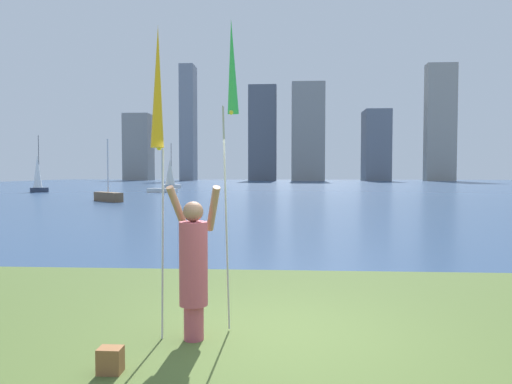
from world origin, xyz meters
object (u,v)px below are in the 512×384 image
(kite_flag_left, at_px, (158,92))
(kite_flag_right, at_px, (232,74))
(person, at_px, (194,264))
(sailboat_0, at_px, (38,174))
(sailboat_1, at_px, (108,196))
(bag, at_px, (110,360))
(sailboat_7, at_px, (170,174))
(sailboat_6, at_px, (162,190))

(kite_flag_left, relative_size, kite_flag_right, 0.93)
(person, bearing_deg, sailboat_0, 122.73)
(kite_flag_left, relative_size, sailboat_1, 0.88)
(bag, bearing_deg, kite_flag_left, 73.31)
(sailboat_0, bearing_deg, kite_flag_left, -59.99)
(sailboat_0, height_order, sailboat_7, sailboat_0)
(sailboat_1, xyz_separation_m, sailboat_7, (-1.95, 26.14, 1.46))
(person, bearing_deg, sailboat_1, 115.19)
(kite_flag_left, height_order, sailboat_1, sailboat_1)
(bag, bearing_deg, sailboat_0, 119.17)
(bag, distance_m, sailboat_7, 55.57)
(person, distance_m, sailboat_1, 29.23)
(sailboat_0, bearing_deg, kite_flag_right, -58.63)
(bag, distance_m, sailboat_1, 29.93)
(person, relative_size, kite_flag_left, 0.50)
(sailboat_7, bearing_deg, kite_flag_left, -76.32)
(bag, height_order, sailboat_6, sailboat_6)
(person, bearing_deg, sailboat_6, 107.55)
(sailboat_7, bearing_deg, sailboat_1, -85.74)
(person, relative_size, sailboat_0, 0.33)
(bag, xyz_separation_m, sailboat_1, (-10.71, 27.94, 0.24))
(person, distance_m, kite_flag_left, 2.17)
(bag, distance_m, sailboat_6, 43.13)
(person, height_order, kite_flag_left, kite_flag_left)
(kite_flag_right, relative_size, sailboat_6, 0.91)
(sailboat_0, xyz_separation_m, sailboat_7, (10.82, 12.02, -0.07))
(sailboat_6, bearing_deg, person, -74.68)
(sailboat_1, relative_size, sailboat_6, 0.96)
(sailboat_1, distance_m, sailboat_6, 13.90)
(kite_flag_left, xyz_separation_m, kite_flag_right, (0.81, 0.83, 0.37))
(kite_flag_right, xyz_separation_m, sailboat_6, (-11.58, 40.08, -3.14))
(bag, relative_size, sailboat_0, 0.05)
(person, xyz_separation_m, sailboat_0, (-24.16, 41.02, 0.96))
(kite_flag_left, xyz_separation_m, sailboat_1, (-10.99, 27.02, -2.70))
(bag, bearing_deg, kite_flag_right, 58.27)
(kite_flag_left, distance_m, bag, 3.10)
(kite_flag_left, height_order, bag, kite_flag_left)
(sailboat_7, bearing_deg, bag, -76.82)
(person, bearing_deg, kite_flag_right, 63.05)
(kite_flag_left, xyz_separation_m, sailboat_0, (-23.75, 41.13, -1.17))
(sailboat_1, bearing_deg, person, -67.05)
(sailboat_1, relative_size, sailboat_7, 0.78)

